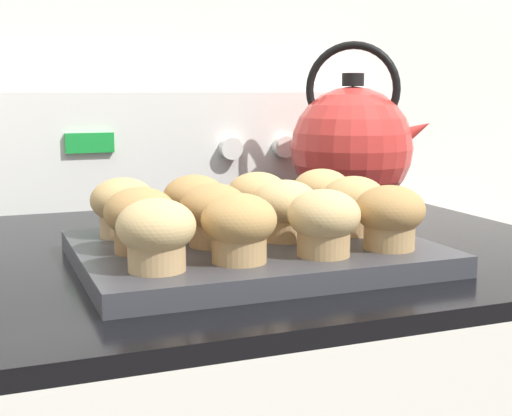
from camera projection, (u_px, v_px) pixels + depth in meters
name	position (u px, v px, depth m)	size (l,w,h in m)	color
wall_back	(176.00, 29.00, 1.19)	(8.00, 0.05, 2.40)	white
control_panel	(187.00, 148.00, 1.18)	(0.72, 0.07, 0.18)	white
muffin_pan	(252.00, 252.00, 0.77)	(0.37, 0.29, 0.02)	#38383D
muffin_r0_c0	(156.00, 233.00, 0.64)	(0.07, 0.07, 0.07)	tan
muffin_r0_c1	(239.00, 226.00, 0.68)	(0.07, 0.07, 0.07)	tan
muffin_r0_c2	(324.00, 221.00, 0.70)	(0.07, 0.07, 0.07)	tan
muffin_r0_c3	(390.00, 216.00, 0.73)	(0.07, 0.07, 0.07)	tan
muffin_r1_c0	(140.00, 218.00, 0.72)	(0.07, 0.07, 0.07)	olive
muffin_r1_c1	(214.00, 213.00, 0.75)	(0.07, 0.07, 0.07)	tan
muffin_r1_c2	(285.00, 209.00, 0.78)	(0.07, 0.07, 0.07)	tan
muffin_r1_c3	(354.00, 204.00, 0.81)	(0.07, 0.07, 0.07)	tan
muffin_r2_c0	(123.00, 206.00, 0.80)	(0.07, 0.07, 0.07)	tan
muffin_r2_c1	(195.00, 202.00, 0.82)	(0.07, 0.07, 0.07)	olive
muffin_r2_c2	(258.00, 198.00, 0.85)	(0.07, 0.07, 0.07)	#A37A4C
muffin_r2_c3	(322.00, 194.00, 0.89)	(0.07, 0.07, 0.07)	tan
tea_kettle	(352.00, 146.00, 1.11)	(0.22, 0.19, 0.26)	red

